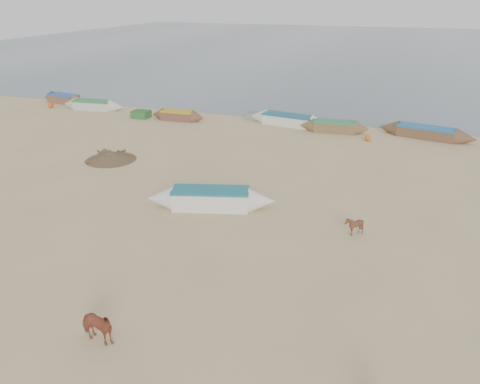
# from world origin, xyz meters

# --- Properties ---
(ground) EXTENTS (140.00, 140.00, 0.00)m
(ground) POSITION_xyz_m (0.00, 0.00, 0.00)
(ground) COLOR tan
(ground) RESTS_ON ground
(sea) EXTENTS (160.00, 160.00, 0.00)m
(sea) POSITION_xyz_m (0.00, 82.00, 0.01)
(sea) COLOR slate
(sea) RESTS_ON ground
(cow_adult) EXTENTS (1.43, 0.78, 1.16)m
(cow_adult) POSITION_xyz_m (-0.98, -6.32, 0.58)
(cow_adult) COLOR brown
(cow_adult) RESTS_ON ground
(calf_front) EXTENTS (0.84, 0.76, 0.90)m
(calf_front) POSITION_xyz_m (5.56, 3.33, 0.45)
(calf_front) COLOR #562E1B
(calf_front) RESTS_ON ground
(near_canoe) EXTENTS (6.50, 2.98, 1.02)m
(near_canoe) POSITION_xyz_m (-1.47, 3.81, 0.51)
(near_canoe) COLOR silver
(near_canoe) RESTS_ON ground
(debris_pile) EXTENTS (4.06, 4.06, 0.56)m
(debris_pile) POSITION_xyz_m (-10.32, 8.41, 0.28)
(debris_pile) COLOR brown
(debris_pile) RESTS_ON ground
(waterline_canoes) EXTENTS (57.77, 4.04, 0.88)m
(waterline_canoes) POSITION_xyz_m (0.09, 20.23, 0.42)
(waterline_canoes) COLOR brown
(waterline_canoes) RESTS_ON ground
(beach_clutter) EXTENTS (48.36, 3.99, 0.64)m
(beach_clutter) POSITION_xyz_m (4.74, 19.93, 0.30)
(beach_clutter) COLOR #2B5F2B
(beach_clutter) RESTS_ON ground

